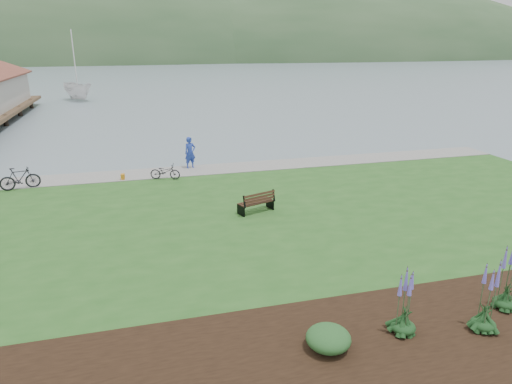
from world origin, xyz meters
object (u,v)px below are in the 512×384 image
park_bench (257,202)px  person (190,150)px  sailboat (79,100)px  bicycle_a (165,172)px

park_bench → person: (-1.83, 7.91, 0.59)m
park_bench → person: person is taller
park_bench → sailboat: bearing=84.8°
person → sailboat: bearing=85.9°
person → sailboat: 39.87m
park_bench → person: 8.14m
bicycle_a → park_bench: bearing=-131.8°
park_bench → bicycle_a: 6.94m
sailboat → bicycle_a: bearing=-106.7°
park_bench → sailboat: sailboat is taller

